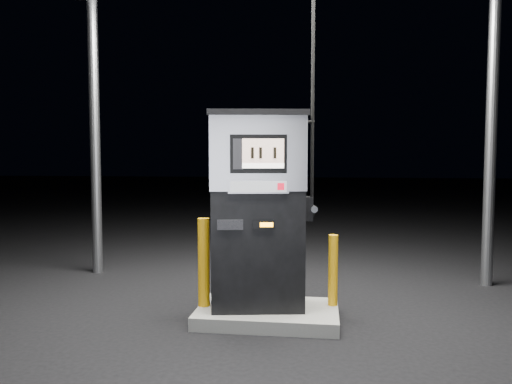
# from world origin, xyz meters

# --- Properties ---
(ground) EXTENTS (80.00, 80.00, 0.00)m
(ground) POSITION_xyz_m (0.00, 0.00, 0.00)
(ground) COLOR black
(ground) RESTS_ON ground
(pump_island) EXTENTS (1.60, 1.00, 0.15)m
(pump_island) POSITION_xyz_m (0.00, 0.00, 0.07)
(pump_island) COLOR slate
(pump_island) RESTS_ON ground
(fuel_dispenser) EXTENTS (1.28, 0.83, 4.63)m
(fuel_dispenser) POSITION_xyz_m (-0.11, 0.01, 1.30)
(fuel_dispenser) COLOR black
(fuel_dispenser) RESTS_ON pump_island
(bollard_left) EXTENTS (0.18, 0.18, 1.02)m
(bollard_left) POSITION_xyz_m (-0.74, -0.03, 0.66)
(bollard_left) COLOR #FAAB0D
(bollard_left) RESTS_ON pump_island
(bollard_right) EXTENTS (0.13, 0.13, 0.82)m
(bollard_right) POSITION_xyz_m (0.74, 0.19, 0.56)
(bollard_right) COLOR #FAAB0D
(bollard_right) RESTS_ON pump_island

